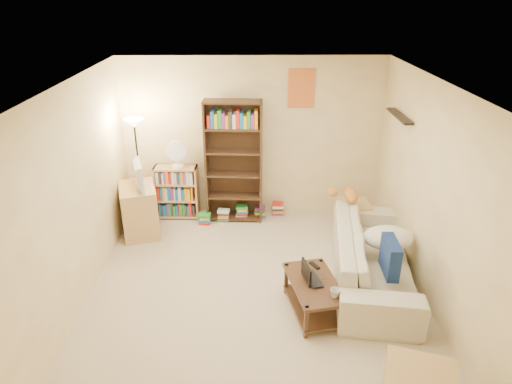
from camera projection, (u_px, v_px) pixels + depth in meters
room at (256, 169)px, 4.88m from camera, size 4.50×4.54×2.52m
sofa at (373, 256)px, 5.69m from camera, size 2.58×1.58×0.68m
navy_pillow at (390, 257)px, 5.09m from camera, size 0.15×0.45×0.40m
cream_blanket at (388, 238)px, 5.62m from camera, size 0.62×0.44×0.27m
tabby_cat at (347, 194)px, 6.35m from camera, size 0.54×0.25×0.18m
coffee_table at (314, 293)px, 5.14m from camera, size 0.66×0.98×0.40m
laptop at (317, 278)px, 5.12m from camera, size 0.44×0.38×0.03m
laptop_screen at (306, 272)px, 5.05m from camera, size 0.07×0.30×0.20m
mug at (335, 293)px, 4.81m from camera, size 0.16×0.16×0.10m
tv_remote at (315, 265)px, 5.36m from camera, size 0.12×0.17×0.02m
tv_stand at (139, 210)px, 6.76m from camera, size 0.67×0.81×0.75m
television at (135, 174)px, 6.52m from camera, size 0.77×0.48×0.41m
tall_bookshelf at (234, 160)px, 6.91m from camera, size 0.88×0.34×1.91m
short_bookshelf at (177, 192)px, 7.21m from camera, size 0.68×0.29×0.86m
desk_fan at (177, 154)px, 6.90m from camera, size 0.31×0.17×0.43m
floor_lamp at (136, 142)px, 6.53m from camera, size 0.29×0.29×1.71m
side_table at (353, 218)px, 6.80m from camera, size 0.45×0.45×0.50m
book_stacks at (244, 213)px, 7.28m from camera, size 1.35×0.43×0.23m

